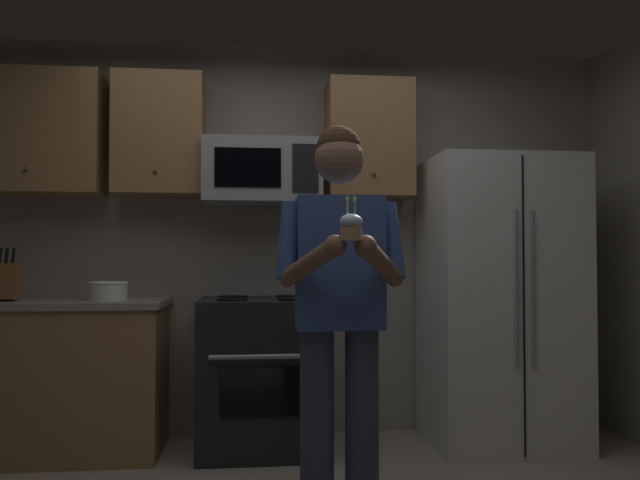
# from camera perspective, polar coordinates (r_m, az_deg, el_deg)

# --- Properties ---
(wall_back) EXTENTS (4.40, 0.10, 2.60)m
(wall_back) POSITION_cam_1_polar(r_m,az_deg,el_deg) (4.32, -3.29, 0.07)
(wall_back) COLOR gray
(wall_back) RESTS_ON ground
(oven_range) EXTENTS (0.76, 0.70, 0.93)m
(oven_range) POSITION_cam_1_polar(r_m,az_deg,el_deg) (3.99, -5.23, -11.88)
(oven_range) COLOR black
(oven_range) RESTS_ON ground
(microwave) EXTENTS (0.74, 0.41, 0.40)m
(microwave) POSITION_cam_1_polar(r_m,az_deg,el_deg) (4.08, -5.21, 6.10)
(microwave) COLOR #9EA0A5
(refrigerator) EXTENTS (0.90, 0.75, 1.80)m
(refrigerator) POSITION_cam_1_polar(r_m,az_deg,el_deg) (4.19, 15.84, -5.28)
(refrigerator) COLOR white
(refrigerator) RESTS_ON ground
(cabinet_row_upper) EXTENTS (2.78, 0.36, 0.76)m
(cabinet_row_upper) POSITION_cam_1_polar(r_m,az_deg,el_deg) (4.20, -13.18, 9.09)
(cabinet_row_upper) COLOR #9E7247
(counter_left) EXTENTS (1.44, 0.66, 0.92)m
(counter_left) POSITION_cam_1_polar(r_m,az_deg,el_deg) (4.19, -23.66, -11.23)
(counter_left) COLOR #9E7247
(counter_left) RESTS_ON ground
(knife_block) EXTENTS (0.16, 0.15, 0.32)m
(knife_block) POSITION_cam_1_polar(r_m,az_deg,el_deg) (4.16, -26.51, -3.35)
(knife_block) COLOR brown
(knife_block) RESTS_ON counter_left
(bowl_large_white) EXTENTS (0.24, 0.24, 0.11)m
(bowl_large_white) POSITION_cam_1_polar(r_m,az_deg,el_deg) (4.00, -18.54, -4.32)
(bowl_large_white) COLOR white
(bowl_large_white) RESTS_ON counter_left
(person) EXTENTS (0.60, 0.48, 1.76)m
(person) POSITION_cam_1_polar(r_m,az_deg,el_deg) (2.80, 1.78, -5.22)
(person) COLOR #383F59
(person) RESTS_ON ground
(cupcake) EXTENTS (0.09, 0.09, 0.17)m
(cupcake) POSITION_cam_1_polar(r_m,az_deg,el_deg) (2.47, 2.82, 1.21)
(cupcake) COLOR #A87F56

